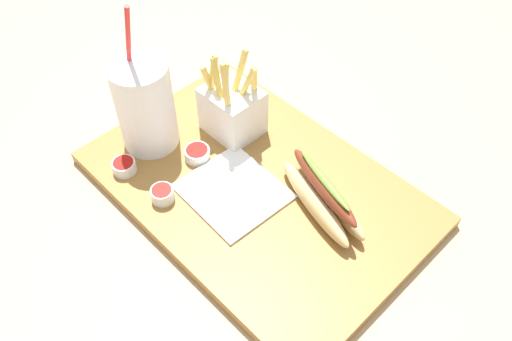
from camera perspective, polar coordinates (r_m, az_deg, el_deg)
The scene contains 9 objects.
ground_plane at distance 0.81m, azimuth -0.00°, elevation -2.80°, with size 2.40×2.40×0.02m, color tan.
food_tray at distance 0.79m, azimuth -0.00°, elevation -1.91°, with size 0.49×0.33×0.02m, color olive.
soda_cup at distance 0.81m, azimuth -11.85°, elevation 6.86°, with size 0.09×0.09×0.25m.
fries_basket at distance 0.84m, azimuth -2.57°, elevation 6.60°, with size 0.09×0.07×0.16m.
hot_dog_1 at distance 0.74m, azimuth 7.18°, elevation -2.73°, with size 0.18×0.10×0.06m.
ketchup_cup_1 at distance 0.82m, azimuth -14.01°, elevation 0.48°, with size 0.04×0.04×0.02m.
ketchup_cup_2 at distance 0.77m, azimuth -10.05°, elevation -2.49°, with size 0.03×0.03×0.02m.
ketchup_cup_3 at distance 0.82m, azimuth -6.35°, elevation 1.87°, with size 0.04×0.04×0.02m.
napkin_stack at distance 0.77m, azimuth -2.46°, elevation -2.25°, with size 0.14×0.13×0.00m, color white.
Camera 1 is at (-0.36, 0.35, 0.62)m, focal length 37.18 mm.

